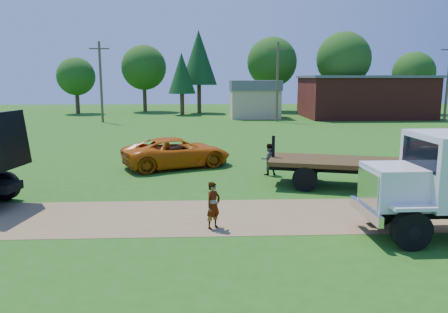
{
  "coord_description": "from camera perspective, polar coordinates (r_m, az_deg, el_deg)",
  "views": [
    {
      "loc": [
        -2.37,
        -15.34,
        5.0
      ],
      "look_at": [
        -1.53,
        3.49,
        1.6
      ],
      "focal_mm": 35.0,
      "sensor_mm": 36.0,
      "label": 1
    }
  ],
  "objects": [
    {
      "name": "spectator_a",
      "position": [
        14.67,
        -1.41,
        -6.41
      ],
      "size": [
        0.68,
        0.68,
        1.6
      ],
      "primitive_type": "imported",
      "rotation": [
        0.0,
        0.0,
        0.78
      ],
      "color": "#999999",
      "rests_on": "ground"
    },
    {
      "name": "spectator_b",
      "position": [
        22.82,
        5.82,
        -0.37
      ],
      "size": [
        0.9,
        0.76,
        1.65
      ],
      "primitive_type": "imported",
      "rotation": [
        0.0,
        0.0,
        3.32
      ],
      "color": "#999999",
      "rests_on": "ground"
    },
    {
      "name": "tan_shed",
      "position": [
        55.77,
        4.04,
        7.55
      ],
      "size": [
        6.2,
        5.4,
        4.7
      ],
      "color": "tan",
      "rests_on": "ground"
    },
    {
      "name": "orange_pickup",
      "position": [
        24.86,
        -6.16,
        0.54
      ],
      "size": [
        6.69,
        5.0,
        1.69
      ],
      "primitive_type": "imported",
      "rotation": [
        0.0,
        0.0,
        1.98
      ],
      "color": "#CD5A09",
      "rests_on": "ground"
    },
    {
      "name": "flatbed_trailer",
      "position": [
        20.98,
        18.39,
        -1.33
      ],
      "size": [
        9.38,
        5.01,
        2.3
      ],
      "rotation": [
        0.0,
        0.0,
        -0.27
      ],
      "color": "#342510",
      "rests_on": "ground"
    },
    {
      "name": "utility_poles",
      "position": [
        51.03,
        6.98,
        9.83
      ],
      "size": [
        42.2,
        0.28,
        9.0
      ],
      "color": "brown",
      "rests_on": "ground"
    },
    {
      "name": "ground",
      "position": [
        16.31,
        5.96,
        -7.69
      ],
      "size": [
        140.0,
        140.0,
        0.0
      ],
      "primitive_type": "plane",
      "color": "#255913",
      "rests_on": "ground"
    },
    {
      "name": "brick_building",
      "position": [
        59.02,
        17.79,
        7.47
      ],
      "size": [
        15.4,
        10.4,
        5.3
      ],
      "color": "maroon",
      "rests_on": "ground"
    },
    {
      "name": "tree_row",
      "position": [
        64.81,
        4.43,
        11.89
      ],
      "size": [
        52.88,
        12.13,
        11.65
      ],
      "color": "#352915",
      "rests_on": "ground"
    },
    {
      "name": "dirt_track",
      "position": [
        16.31,
        5.97,
        -7.67
      ],
      "size": [
        120.0,
        4.2,
        0.01
      ],
      "primitive_type": "cube",
      "color": "brown",
      "rests_on": "ground"
    }
  ]
}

